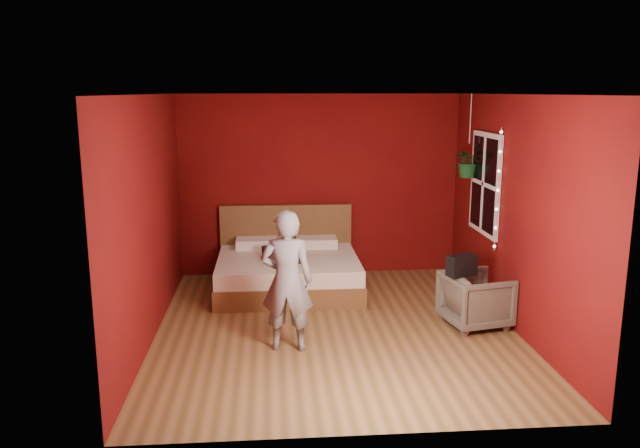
{
  "coord_description": "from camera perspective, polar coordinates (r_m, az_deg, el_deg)",
  "views": [
    {
      "loc": [
        -0.72,
        -6.62,
        2.63
      ],
      "look_at": [
        -0.14,
        0.4,
        1.13
      ],
      "focal_mm": 35.0,
      "sensor_mm": 36.0,
      "label": 1
    }
  ],
  "objects": [
    {
      "name": "throw_pillow",
      "position": [
        8.12,
        -3.44,
        -2.8
      ],
      "size": [
        0.55,
        0.55,
        0.16
      ],
      "primitive_type": "cube",
      "rotation": [
        0.0,
        0.0,
        0.23
      ],
      "color": "black",
      "rests_on": "bed"
    },
    {
      "name": "armchair",
      "position": [
        7.35,
        14.04,
        -6.73
      ],
      "size": [
        0.8,
        0.79,
        0.62
      ],
      "primitive_type": "imported",
      "rotation": [
        0.0,
        0.0,
        1.78
      ],
      "color": "#605A4C",
      "rests_on": "ground"
    },
    {
      "name": "person",
      "position": [
        6.39,
        -3.04,
        -5.21
      ],
      "size": [
        0.58,
        0.43,
        1.48
      ],
      "primitive_type": "imported",
      "rotation": [
        0.0,
        0.0,
        3.0
      ],
      "color": "slate",
      "rests_on": "ground"
    },
    {
      "name": "hanging_plant",
      "position": [
        8.4,
        13.42,
        5.67
      ],
      "size": [
        0.51,
        0.48,
        1.08
      ],
      "color": "silver",
      "rests_on": "room_walls"
    },
    {
      "name": "room_walls",
      "position": [
        6.73,
        1.49,
        3.9
      ],
      "size": [
        4.04,
        4.54,
        2.62
      ],
      "color": "#640F0A",
      "rests_on": "ground"
    },
    {
      "name": "fairy_lights",
      "position": [
        7.57,
        15.95,
        2.99
      ],
      "size": [
        0.04,
        0.04,
        1.45
      ],
      "color": "silver",
      "rests_on": "room_walls"
    },
    {
      "name": "bed",
      "position": [
        8.45,
        -2.96,
        -4.2
      ],
      "size": [
        1.89,
        1.6,
        1.04
      ],
      "color": "brown",
      "rests_on": "ground"
    },
    {
      "name": "window",
      "position": [
        8.07,
        14.82,
        3.58
      ],
      "size": [
        0.05,
        0.97,
        1.27
      ],
      "color": "white",
      "rests_on": "room_walls"
    },
    {
      "name": "handbag",
      "position": [
        7.12,
        12.82,
        -3.71
      ],
      "size": [
        0.36,
        0.26,
        0.23
      ],
      "primitive_type": "cube",
      "rotation": [
        0.0,
        0.0,
        0.36
      ],
      "color": "black",
      "rests_on": "armchair"
    },
    {
      "name": "floor",
      "position": [
        7.16,
        1.41,
        -9.51
      ],
      "size": [
        4.5,
        4.5,
        0.0
      ],
      "primitive_type": "plane",
      "color": "brown",
      "rests_on": "ground"
    }
  ]
}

